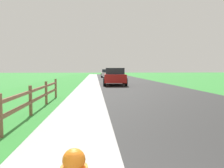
{
  "coord_description": "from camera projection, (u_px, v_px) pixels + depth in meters",
  "views": [
    {
      "loc": [
        -0.46,
        -1.08,
        1.56
      ],
      "look_at": [
        0.32,
        8.72,
        0.86
      ],
      "focal_mm": 34.6,
      "sensor_mm": 36.0,
      "label": 1
    }
  ],
  "objects": [
    {
      "name": "curb_concrete",
      "position": [
        75.0,
        81.0,
        27.84
      ],
      "size": [
        6.0,
        66.0,
        0.01
      ],
      "primitive_type": "cube",
      "color": "#A9A6A8",
      "rests_on": "ground"
    },
    {
      "name": "parked_car_beige",
      "position": [
        113.0,
        74.0,
        30.21
      ],
      "size": [
        2.36,
        4.99,
        1.56
      ],
      "color": "#C6B793",
      "rests_on": "ground"
    },
    {
      "name": "grass_verge",
      "position": [
        64.0,
        81.0,
        27.72
      ],
      "size": [
        5.0,
        66.0,
        0.0
      ],
      "primitive_type": "cube",
      "color": "#328534",
      "rests_on": "ground"
    },
    {
      "name": "road_asphalt",
      "position": [
        125.0,
        81.0,
        28.35
      ],
      "size": [
        7.0,
        66.0,
        0.01
      ],
      "primitive_type": "cube",
      "color": "#2C2C2C",
      "rests_on": "ground"
    },
    {
      "name": "parked_suv_red",
      "position": [
        115.0,
        76.0,
        20.61
      ],
      "size": [
        2.32,
        4.55,
        1.63
      ],
      "color": "maroon",
      "rests_on": "ground"
    },
    {
      "name": "parked_car_white",
      "position": [
        107.0,
        73.0,
        39.17
      ],
      "size": [
        2.34,
        4.69,
        1.47
      ],
      "color": "white",
      "rests_on": "ground"
    },
    {
      "name": "ground_plane",
      "position": [
        99.0,
        82.0,
        26.08
      ],
      "size": [
        120.0,
        120.0,
        0.0
      ],
      "primitive_type": "plane",
      "color": "#328534"
    },
    {
      "name": "rail_fence",
      "position": [
        18.0,
        104.0,
        5.98
      ],
      "size": [
        0.11,
        11.62,
        1.01
      ],
      "color": "brown",
      "rests_on": "ground"
    }
  ]
}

